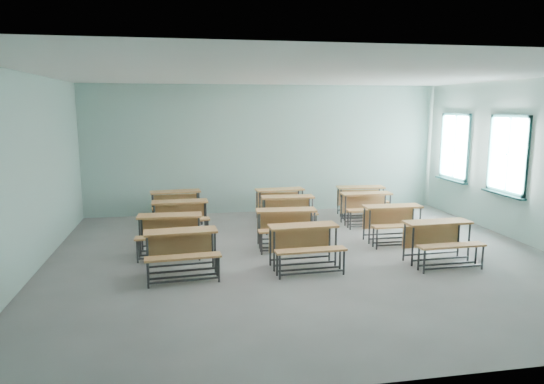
{
  "coord_description": "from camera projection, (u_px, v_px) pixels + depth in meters",
  "views": [
    {
      "loc": [
        -2.07,
        -8.06,
        2.67
      ],
      "look_at": [
        -0.37,
        1.2,
        1.0
      ],
      "focal_mm": 32.0,
      "sensor_mm": 36.0,
      "label": 1
    }
  ],
  "objects": [
    {
      "name": "desk_unit_r3c2",
      "position": [
        362.0,
        197.0,
        11.9
      ],
      "size": [
        1.22,
        0.87,
        0.72
      ],
      "rotation": [
        0.0,
        0.0,
        -0.09
      ],
      "color": "#AF733F",
      "rests_on": "ground"
    },
    {
      "name": "desk_unit_r0c0",
      "position": [
        181.0,
        246.0,
        7.67
      ],
      "size": [
        1.2,
        0.85,
        0.72
      ],
      "rotation": [
        0.0,
        0.0,
        0.07
      ],
      "color": "#AF733F",
      "rests_on": "ground"
    },
    {
      "name": "desk_unit_r2c0",
      "position": [
        180.0,
        213.0,
        10.07
      ],
      "size": [
        1.18,
        0.81,
        0.72
      ],
      "rotation": [
        0.0,
        0.0,
        0.04
      ],
      "color": "#AF733F",
      "rests_on": "ground"
    },
    {
      "name": "desk_unit_r1c1",
      "position": [
        287.0,
        222.0,
        9.24
      ],
      "size": [
        1.2,
        0.84,
        0.72
      ],
      "rotation": [
        0.0,
        0.0,
        -0.06
      ],
      "color": "#AF733F",
      "rests_on": "ground"
    },
    {
      "name": "desk_unit_r3c1",
      "position": [
        281.0,
        199.0,
        11.56
      ],
      "size": [
        1.21,
        0.86,
        0.72
      ],
      "rotation": [
        0.0,
        0.0,
        0.08
      ],
      "color": "#AF733F",
      "rests_on": "ground"
    },
    {
      "name": "room",
      "position": [
        310.0,
        169.0,
        8.41
      ],
      "size": [
        9.04,
        8.04,
        3.24
      ],
      "color": "gray",
      "rests_on": "ground"
    },
    {
      "name": "desk_unit_r0c1",
      "position": [
        305.0,
        240.0,
        8.02
      ],
      "size": [
        1.18,
        0.81,
        0.72
      ],
      "rotation": [
        0.0,
        0.0,
        0.03
      ],
      "color": "#AF733F",
      "rests_on": "ground"
    },
    {
      "name": "desk_unit_r1c2",
      "position": [
        394.0,
        218.0,
        9.59
      ],
      "size": [
        1.16,
        0.79,
        0.72
      ],
      "rotation": [
        0.0,
        0.0,
        -0.01
      ],
      "color": "#AF733F",
      "rests_on": "ground"
    },
    {
      "name": "desk_unit_r1c0",
      "position": [
        170.0,
        228.0,
        8.79
      ],
      "size": [
        1.18,
        0.82,
        0.72
      ],
      "rotation": [
        0.0,
        0.0,
        -0.04
      ],
      "color": "#AF733F",
      "rests_on": "ground"
    },
    {
      "name": "desk_unit_r3c0",
      "position": [
        176.0,
        201.0,
        11.28
      ],
      "size": [
        1.22,
        0.89,
        0.72
      ],
      "rotation": [
        0.0,
        0.0,
        0.1
      ],
      "color": "#AF733F",
      "rests_on": "ground"
    },
    {
      "name": "desk_unit_r0c2",
      "position": [
        440.0,
        236.0,
        8.28
      ],
      "size": [
        1.17,
        0.8,
        0.72
      ],
      "rotation": [
        0.0,
        0.0,
        0.03
      ],
      "color": "#AF733F",
      "rests_on": "ground"
    },
    {
      "name": "desk_unit_r2c2",
      "position": [
        367.0,
        204.0,
        11.03
      ],
      "size": [
        1.18,
        0.81,
        0.72
      ],
      "rotation": [
        0.0,
        0.0,
        -0.04
      ],
      "color": "#AF733F",
      "rests_on": "ground"
    },
    {
      "name": "desk_unit_r2c1",
      "position": [
        288.0,
        207.0,
        10.61
      ],
      "size": [
        1.19,
        0.83,
        0.72
      ],
      "rotation": [
        0.0,
        0.0,
        -0.05
      ],
      "color": "#AF733F",
      "rests_on": "ground"
    }
  ]
}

